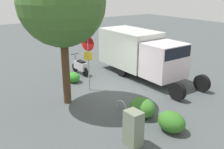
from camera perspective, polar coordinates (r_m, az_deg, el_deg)
ground_plane at (r=13.45m, az=-0.36°, el=-3.63°), size 60.00×60.00×0.00m
box_truck_near at (r=15.39m, az=6.46°, el=5.12°), size 7.17×2.31×2.68m
motorcycle at (r=15.96m, az=-7.13°, el=1.86°), size 1.81×0.55×1.20m
stop_sign at (r=13.00m, az=-5.34°, el=4.38°), size 0.71×0.33×2.88m
street_tree at (r=11.21m, az=-11.19°, el=15.37°), size 3.72×3.72×6.41m
utility_cabinet at (r=8.82m, az=4.78°, el=-11.94°), size 0.62×0.49×1.27m
bike_rack_hoop at (r=11.48m, az=2.21°, el=-7.77°), size 0.85×0.12×0.85m
shrub_near_sign at (r=9.95m, az=13.16°, el=-10.27°), size 1.12×0.92×0.76m
shrub_mid_verge at (r=14.73m, az=-8.62°, el=-0.62°), size 0.85×0.70×0.58m
shrub_by_tree at (r=10.79m, az=6.81°, el=-7.33°), size 1.20×0.98×0.81m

